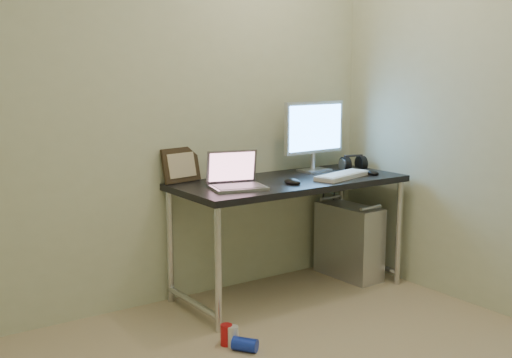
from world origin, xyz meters
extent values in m
cube|color=beige|center=(0.00, 1.75, 1.25)|extent=(3.50, 0.02, 2.50)
cube|color=black|center=(0.94, 1.42, 0.73)|extent=(1.50, 0.65, 0.04)
cylinder|color=silver|center=(0.23, 1.14, 0.35)|extent=(0.04, 0.04, 0.71)
cylinder|color=silver|center=(0.23, 1.71, 0.35)|extent=(0.04, 0.04, 0.71)
cylinder|color=silver|center=(1.64, 1.14, 0.35)|extent=(0.04, 0.04, 0.71)
cylinder|color=silver|center=(1.64, 1.71, 0.35)|extent=(0.04, 0.04, 0.71)
cylinder|color=silver|center=(0.23, 1.42, 0.08)|extent=(0.04, 0.57, 0.04)
cylinder|color=silver|center=(1.64, 1.42, 0.08)|extent=(0.04, 0.57, 0.04)
cube|color=silver|center=(1.48, 1.45, 0.25)|extent=(0.23, 0.50, 0.51)
cylinder|color=silver|center=(1.48, 1.24, 0.53)|extent=(0.18, 0.03, 0.02)
cylinder|color=silver|center=(1.48, 1.65, 0.53)|extent=(0.18, 0.03, 0.02)
cylinder|color=black|center=(1.43, 1.70, 0.40)|extent=(0.01, 0.16, 0.69)
cylinder|color=black|center=(1.52, 1.68, 0.38)|extent=(0.02, 0.11, 0.71)
cylinder|color=red|center=(0.17, 0.96, 0.06)|extent=(0.07, 0.07, 0.11)
cylinder|color=white|center=(0.19, 0.93, 0.05)|extent=(0.07, 0.07, 0.11)
cylinder|color=#1830C4|center=(0.21, 0.85, 0.04)|extent=(0.13, 0.15, 0.07)
cube|color=silver|center=(0.49, 1.33, 0.76)|extent=(0.35, 0.29, 0.02)
cube|color=slate|center=(0.49, 1.33, 0.77)|extent=(0.31, 0.24, 0.00)
cube|color=gray|center=(0.52, 1.45, 0.87)|extent=(0.31, 0.12, 0.20)
cube|color=#724855|center=(0.52, 1.44, 0.87)|extent=(0.28, 0.10, 0.17)
cube|color=silver|center=(1.28, 1.59, 0.76)|extent=(0.21, 0.16, 0.01)
cylinder|color=silver|center=(1.28, 1.60, 0.82)|extent=(0.03, 0.03, 0.11)
cube|color=silver|center=(1.28, 1.59, 1.05)|extent=(0.51, 0.06, 0.35)
cube|color=#4995F0|center=(1.28, 1.57, 1.05)|extent=(0.46, 0.03, 0.30)
cube|color=silver|center=(1.26, 1.28, 0.76)|extent=(0.47, 0.26, 0.03)
ellipsoid|color=black|center=(1.50, 1.26, 0.77)|extent=(0.10, 0.14, 0.04)
ellipsoid|color=black|center=(0.85, 1.28, 0.77)|extent=(0.08, 0.13, 0.04)
cylinder|color=black|center=(1.52, 1.53, 0.78)|extent=(0.07, 0.12, 0.11)
cylinder|color=black|center=(1.65, 1.53, 0.78)|extent=(0.07, 0.12, 0.11)
cube|color=black|center=(1.59, 1.53, 0.84)|extent=(0.14, 0.05, 0.01)
cube|color=black|center=(0.32, 1.73, 0.86)|extent=(0.28, 0.12, 0.22)
cylinder|color=silver|center=(0.55, 1.69, 0.80)|extent=(0.01, 0.01, 0.10)
cylinder|color=silver|center=(0.55, 1.69, 0.86)|extent=(0.04, 0.03, 0.04)
camera|label=1|loc=(-1.52, -1.75, 1.44)|focal=45.00mm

